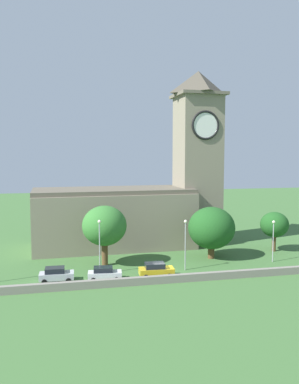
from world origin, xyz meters
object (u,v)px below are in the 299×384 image
tree_churchyard (212,228)px  tree_riverside_west (104,226)px  car_silver (56,274)px  streetlamp_central (185,237)px  streetlamp_west_mid (100,238)px  car_yellow (156,270)px  car_white (104,273)px  streetlamp_east_mid (273,234)px  tree_riverside_east (274,225)px  church (143,196)px

tree_churchyard → tree_riverside_west: 16.11m
car_silver → streetlamp_central: bearing=4.2°
streetlamp_west_mid → tree_churchyard: (17.14, 4.41, -0.16)m
car_silver → car_yellow: car_yellow is taller
car_silver → streetlamp_west_mid: bearing=18.6°
car_silver → car_white: bearing=-6.4°
streetlamp_central → streetlamp_east_mid: (13.73, 1.22, -0.46)m
streetlamp_east_mid → car_silver: bearing=-175.4°
streetlamp_west_mid → tree_riverside_west: (1.07, 3.97, 0.87)m
streetlamp_east_mid → tree_riverside_east: (3.44, 5.74, 0.17)m
tree_churchyard → car_white: bearing=-157.6°
streetlamp_west_mid → streetlamp_east_mid: 25.21m
tree_churchyard → car_yellow: bearing=-144.9°
tree_riverside_east → tree_churchyard: tree_churchyard is taller
car_silver → tree_riverside_west: (6.61, 5.84, 4.75)m
car_silver → tree_churchyard: (22.69, 6.28, 3.71)m
car_white → streetlamp_west_mid: bearing=97.5°
tree_riverside_west → streetlamp_east_mid: bearing=-7.9°
car_white → tree_riverside_west: 8.12m
tree_riverside_east → streetlamp_central: bearing=-157.9°
church → car_white: church is taller
car_silver → streetlamp_east_mid: bearing=4.6°
streetlamp_central → tree_churchyard: 7.57m
car_silver → church: bearing=50.0°
car_white → tree_riverside_east: (28.30, 8.88, 3.48)m
streetlamp_central → tree_riverside_east: 18.52m
church → streetlamp_east_mid: size_ratio=5.31×
church → car_yellow: church is taller
church → car_silver: 23.68m
car_silver → tree_riverside_east: tree_riverside_east is taller
car_white → tree_riverside_west: tree_riverside_west is taller
church → streetlamp_central: church is taller
church → car_yellow: 19.72m
streetlamp_central → streetlamp_east_mid: size_ratio=1.13×
car_white → streetlamp_east_mid: (24.86, 3.15, 3.31)m
car_silver → tree_churchyard: bearing=15.5°
car_white → car_yellow: 6.56m
car_yellow → streetlamp_east_mid: bearing=10.6°
church → streetlamp_west_mid: size_ratio=4.50×
car_yellow → tree_churchyard: size_ratio=0.58×
car_yellow → streetlamp_west_mid: bearing=157.9°
car_white → car_yellow: size_ratio=0.96×
streetlamp_east_mid → tree_riverside_west: tree_riverside_west is taller
streetlamp_east_mid → tree_churchyard: tree_churchyard is taller
church → streetlamp_east_mid: church is taller
car_silver → tree_riverside_east: bearing=13.5°
streetlamp_central → car_silver: bearing=-175.8°
tree_churchyard → car_silver: bearing=-164.5°
church → tree_churchyard: size_ratio=4.15×
streetlamp_central → streetlamp_east_mid: 13.79m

